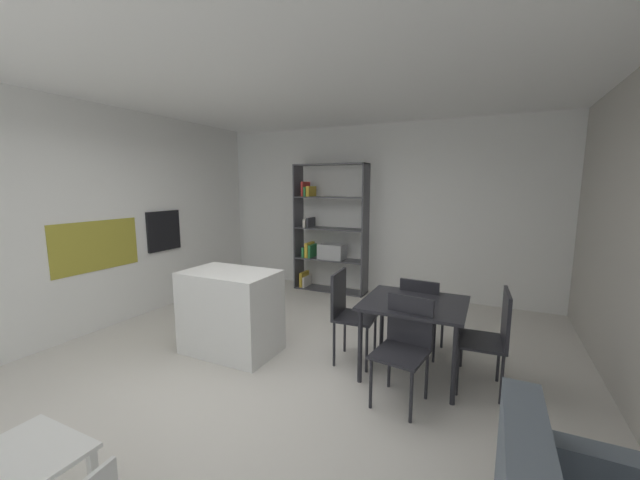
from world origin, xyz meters
The scene contains 14 objects.
ground_plane centered at (0.00, 0.00, 0.00)m, with size 8.63×8.63×0.00m, color beige.
ceiling_slab centered at (0.00, 0.00, 2.86)m, with size 6.25×6.28×0.06m.
back_partition centered at (0.00, 3.11, 1.42)m, with size 6.25×0.06×2.83m, color white.
tall_cabinet_run_left centered at (-2.75, 0.00, 1.42)m, with size 0.62×5.67×2.83m, color white.
cabinet_niche_splashback centered at (-2.44, -0.04, 1.08)m, with size 0.01×1.11×0.62m.
built_in_oven centered at (-2.42, 0.99, 1.16)m, with size 0.06×0.58×0.59m.
kitchen_island centered at (-0.52, 0.17, 0.45)m, with size 1.00×0.65×0.91m, color white.
open_bookshelf centered at (-0.56, 2.80, 0.97)m, with size 1.28×0.35×2.19m.
child_table centered at (-0.08, -2.04, 0.39)m, with size 0.57×0.50×0.47m.
dining_table centered at (1.39, 0.52, 0.65)m, with size 0.95×0.85×0.73m.
dining_chair_far centered at (1.39, 0.97, 0.52)m, with size 0.44×0.49×0.86m.
dining_chair_near centered at (1.41, 0.07, 0.53)m, with size 0.46×0.50×0.89m.
dining_chair_window_side centered at (2.09, 0.53, 0.55)m, with size 0.44×0.47×0.93m.
dining_chair_island_side centered at (0.71, 0.52, 0.57)m, with size 0.43×0.44×0.95m.
Camera 1 is at (2.02, -2.88, 1.83)m, focal length 20.41 mm.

